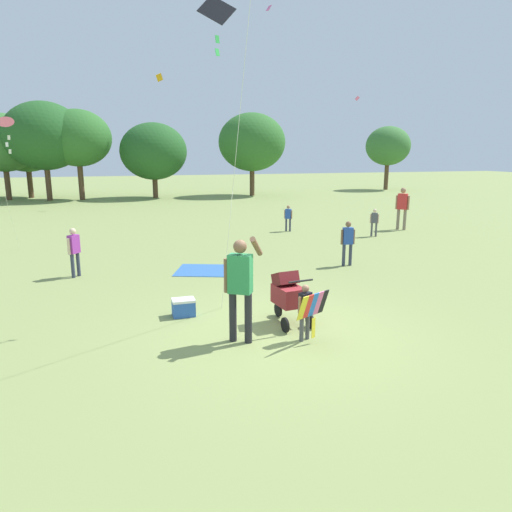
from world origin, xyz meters
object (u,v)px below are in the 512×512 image
stroller (288,293)px  person_kid_running (402,205)px  person_adult_flyer (240,281)px  person_couple_left (288,216)px  cooler_box (184,307)px  person_red_shirt (374,220)px  child_with_butterfly_kite (307,308)px  person_back_turned (74,248)px  kite_adult_black (218,28)px  person_sitting_far (348,240)px  picnic_blanket (203,270)px  kite_orange_delta (5,124)px

stroller → person_kid_running: person_kid_running is taller
person_adult_flyer → person_couple_left: 11.63m
person_adult_flyer → cooler_box: (-0.76, 1.59, -0.91)m
person_red_shirt → person_kid_running: (1.95, 1.10, 0.41)m
child_with_butterfly_kite → cooler_box: bearing=134.5°
person_couple_left → person_back_turned: bearing=-146.8°
kite_adult_black → person_couple_left: (4.78, 8.81, -4.80)m
child_with_butterfly_kite → person_adult_flyer: 1.23m
child_with_butterfly_kite → person_sitting_far: person_sitting_far is taller
cooler_box → picnic_blanket: bearing=73.4°
person_adult_flyer → person_red_shirt: 11.39m
person_red_shirt → person_back_turned: size_ratio=0.83×
stroller → kite_adult_black: kite_adult_black is taller
child_with_butterfly_kite → person_kid_running: 13.01m
kite_adult_black → kite_orange_delta: bearing=123.1°
kite_orange_delta → person_kid_running: (14.70, -0.20, -3.04)m
kite_orange_delta → person_sitting_far: (9.50, -5.29, -3.32)m
person_sitting_far → picnic_blanket: bearing=171.3°
kite_adult_black → person_kid_running: bearing=39.4°
stroller → person_sitting_far: bearing=49.6°
person_adult_flyer → kite_adult_black: (0.08, 1.75, 4.35)m
stroller → person_couple_left: size_ratio=1.03×
child_with_butterfly_kite → stroller: 0.90m
child_with_butterfly_kite → kite_orange_delta: kite_orange_delta is taller
person_couple_left → cooler_box: person_couple_left is taller
person_couple_left → cooler_box: bearing=-122.0°
kite_orange_delta → person_sitting_far: kite_orange_delta is taller
person_couple_left → kite_orange_delta: bearing=-175.4°
person_adult_flyer → person_sitting_far: (4.37, 4.46, -0.32)m
kite_adult_black → person_kid_running: kite_adult_black is taller
kite_adult_black → stroller: bearing=-48.8°
picnic_blanket → person_adult_flyer: bearing=-93.2°
person_red_shirt → cooler_box: bearing=-140.6°
person_red_shirt → cooler_box: person_red_shirt is taller
kite_adult_black → picnic_blanket: bearing=86.6°
person_kid_running → child_with_butterfly_kite: bearing=-130.7°
person_sitting_far → picnic_blanket: 4.20m
kite_adult_black → person_red_shirt: size_ratio=5.65×
person_sitting_far → cooler_box: 5.91m
person_kid_running → cooler_box: 13.07m
picnic_blanket → person_sitting_far: bearing=-8.7°
person_red_shirt → person_couple_left: size_ratio=1.00×
stroller → picnic_blanket: (-0.81, 4.49, -0.60)m
person_couple_left → person_kid_running: bearing=-12.0°
person_adult_flyer → kite_adult_black: size_ratio=0.31×
kite_adult_black → person_back_turned: kite_adult_black is taller
person_red_shirt → stroller: bearing=-129.7°
kite_orange_delta → person_red_shirt: 13.28m
kite_orange_delta → person_red_shirt: bearing=-5.8°
child_with_butterfly_kite → kite_adult_black: size_ratio=0.17×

